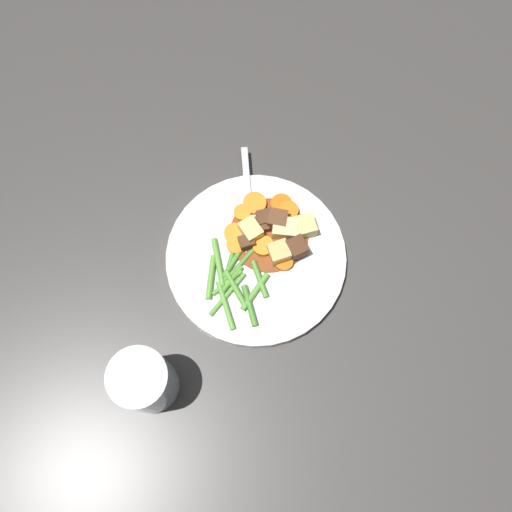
{
  "coord_description": "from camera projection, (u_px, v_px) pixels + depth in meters",
  "views": [
    {
      "loc": [
        -0.25,
        -0.06,
        0.78
      ],
      "look_at": [
        0.0,
        0.0,
        0.02
      ],
      "focal_mm": 38.56,
      "sensor_mm": 36.0,
      "label": 1
    }
  ],
  "objects": [
    {
      "name": "green_bean_12",
      "position": [
        231.0,
        281.0,
        0.79
      ],
      "size": [
        0.05,
        0.03,
        0.01
      ],
      "primitive_type": "cylinder",
      "rotation": [
        0.0,
        1.57,
        -0.4
      ],
      "color": "#599E38",
      "rests_on": "dinner_plate"
    },
    {
      "name": "carrot_slice_1",
      "position": [
        283.0,
        263.0,
        0.8
      ],
      "size": [
        0.04,
        0.04,
        0.01
      ],
      "primitive_type": "cylinder",
      "rotation": [
        0.0,
        0.0,
        0.92
      ],
      "color": "orange",
      "rests_on": "dinner_plate"
    },
    {
      "name": "meat_chunk_4",
      "position": [
        278.0,
        220.0,
        0.81
      ],
      "size": [
        0.03,
        0.03,
        0.03
      ],
      "primitive_type": "cube",
      "rotation": [
        0.0,
        0.0,
        3.19
      ],
      "color": "brown",
      "rests_on": "dinner_plate"
    },
    {
      "name": "potato_chunk_0",
      "position": [
        279.0,
        253.0,
        0.79
      ],
      "size": [
        0.04,
        0.04,
        0.03
      ],
      "primitive_type": "cube",
      "rotation": [
        0.0,
        0.0,
        5.29
      ],
      "color": "#DBBC6B",
      "rests_on": "dinner_plate"
    },
    {
      "name": "green_bean_0",
      "position": [
        226.0,
        305.0,
        0.78
      ],
      "size": [
        0.07,
        0.04,
        0.01
      ],
      "primitive_type": "cylinder",
      "rotation": [
        0.0,
        1.57,
        0.55
      ],
      "color": "#66AD42",
      "rests_on": "dinner_plate"
    },
    {
      "name": "green_bean_6",
      "position": [
        211.0,
        277.0,
        0.79
      ],
      "size": [
        0.07,
        0.02,
        0.01
      ],
      "primitive_type": "cylinder",
      "rotation": [
        0.0,
        1.57,
        0.14
      ],
      "color": "#66AD42",
      "rests_on": "dinner_plate"
    },
    {
      "name": "fork",
      "position": [
        249.0,
        202.0,
        0.83
      ],
      "size": [
        0.17,
        0.07,
        0.0
      ],
      "color": "silver",
      "rests_on": "dinner_plate"
    },
    {
      "name": "green_bean_2",
      "position": [
        237.0,
        256.0,
        0.8
      ],
      "size": [
        0.07,
        0.03,
        0.01
      ],
      "primitive_type": "cylinder",
      "rotation": [
        0.0,
        1.57,
        -0.29
      ],
      "color": "#599E38",
      "rests_on": "dinner_plate"
    },
    {
      "name": "green_bean_10",
      "position": [
        250.0,
        306.0,
        0.78
      ],
      "size": [
        0.06,
        0.04,
        0.01
      ],
      "primitive_type": "cylinder",
      "rotation": [
        0.0,
        1.57,
        0.5
      ],
      "color": "#4C8E33",
      "rests_on": "dinner_plate"
    },
    {
      "name": "carrot_slice_3",
      "position": [
        281.0,
        204.0,
        0.83
      ],
      "size": [
        0.04,
        0.04,
        0.01
      ],
      "primitive_type": "cylinder",
      "rotation": [
        0.0,
        0.0,
        5.03
      ],
      "color": "orange",
      "rests_on": "dinner_plate"
    },
    {
      "name": "water_glass",
      "position": [
        145.0,
        381.0,
        0.71
      ],
      "size": [
        0.08,
        0.08,
        0.11
      ],
      "primitive_type": "cylinder",
      "color": "silver",
      "rests_on": "ground_plane"
    },
    {
      "name": "carrot_slice_2",
      "position": [
        236.0,
        245.0,
        0.81
      ],
      "size": [
        0.04,
        0.04,
        0.01
      ],
      "primitive_type": "cylinder",
      "rotation": [
        0.0,
        0.0,
        4.1
      ],
      "color": "orange",
      "rests_on": "dinner_plate"
    },
    {
      "name": "green_bean_11",
      "position": [
        218.0,
        262.0,
        0.8
      ],
      "size": [
        0.07,
        0.04,
        0.01
      ],
      "primitive_type": "cylinder",
      "rotation": [
        0.0,
        1.57,
        0.43
      ],
      "color": "#66AD42",
      "rests_on": "dinner_plate"
    },
    {
      "name": "green_bean_1",
      "position": [
        229.0,
        266.0,
        0.8
      ],
      "size": [
        0.06,
        0.01,
        0.01
      ],
      "primitive_type": "cylinder",
      "rotation": [
        0.0,
        1.57,
        -0.0
      ],
      "color": "#599E38",
      "rests_on": "dinner_plate"
    },
    {
      "name": "meat_chunk_0",
      "position": [
        246.0,
        243.0,
        0.8
      ],
      "size": [
        0.03,
        0.03,
        0.02
      ],
      "primitive_type": "cube",
      "rotation": [
        0.0,
        0.0,
        3.69
      ],
      "color": "#56331E",
      "rests_on": "dinner_plate"
    },
    {
      "name": "green_bean_8",
      "position": [
        227.0,
        294.0,
        0.78
      ],
      "size": [
        0.07,
        0.04,
        0.01
      ],
      "primitive_type": "cylinder",
      "rotation": [
        0.0,
        1.57,
        -0.43
      ],
      "color": "#66AD42",
      "rests_on": "dinner_plate"
    },
    {
      "name": "meat_chunk_3",
      "position": [
        260.0,
        225.0,
        0.81
      ],
      "size": [
        0.03,
        0.03,
        0.02
      ],
      "primitive_type": "cube",
      "rotation": [
        0.0,
        0.0,
        2.01
      ],
      "color": "#56331E",
      "rests_on": "dinner_plate"
    },
    {
      "name": "ground_plane",
      "position": [
        256.0,
        259.0,
        0.82
      ],
      "size": [
        3.0,
        3.0,
        0.0
      ],
      "primitive_type": "plane",
      "color": "#423F3D"
    },
    {
      "name": "green_bean_4",
      "position": [
        242.0,
        262.0,
        0.8
      ],
      "size": [
        0.06,
        0.04,
        0.01
      ],
      "primitive_type": "cylinder",
      "rotation": [
        0.0,
        1.57,
        -0.46
      ],
      "color": "#599E38",
      "rests_on": "dinner_plate"
    },
    {
      "name": "carrot_slice_6",
      "position": [
        255.0,
        204.0,
        0.83
      ],
      "size": [
        0.04,
        0.04,
        0.01
      ],
      "primitive_type": "cylinder",
      "rotation": [
        0.0,
        0.0,
        4.61
      ],
      "color": "orange",
      "rests_on": "dinner_plate"
    },
    {
      "name": "green_bean_5",
      "position": [
        227.0,
        283.0,
        0.79
      ],
      "size": [
        0.05,
        0.04,
        0.01
      ],
      "primitive_type": "cylinder",
      "rotation": [
        0.0,
        1.57,
        -0.63
      ],
      "color": "#66AD42",
      "rests_on": "dinner_plate"
    },
    {
      "name": "stew_sauce",
      "position": [
        269.0,
        235.0,
        0.81
      ],
      "size": [
        0.12,
        0.12,
        0.0
      ],
      "primitive_type": "cylinder",
      "color": "brown",
      "rests_on": "dinner_plate"
    },
    {
      "name": "carrot_slice_0",
      "position": [
        289.0,
        211.0,
        0.82
      ],
      "size": [
        0.03,
        0.03,
        0.01
      ],
      "primitive_type": "cylinder",
      "rotation": [
        0.0,
        0.0,
        1.77
      ],
      "color": "orange",
      "rests_on": "dinner_plate"
    },
    {
      "name": "potato_chunk_1",
      "position": [
        285.0,
        229.0,
        0.81
      ],
      "size": [
        0.03,
        0.04,
        0.03
      ],
      "primitive_type": "cube",
      "rotation": [
        0.0,
        0.0,
        3.27
      ],
      "color": "#EAD68C",
      "rests_on": "dinner_plate"
    },
    {
      "name": "carrot_slice_5",
      "position": [
        242.0,
        213.0,
        0.82
      ],
      "size": [
        0.03,
        0.03,
        0.01
      ],
      "primitive_type": "cylinder",
      "rotation": [
        0.0,
        0.0,
        4.69
      ],
      "color": "orange",
      "rests_on": "dinner_plate"
    },
    {
      "name": "green_bean_3",
      "position": [
        255.0,
        292.0,
        0.78
      ],
      "size": [
        0.06,
        0.03,
        0.01
      ],
      "primitive_type": "cylinder",
      "rotation": [
        0.0,
        1.57,
        -0.36
      ],
      "color": "#66AD42",
      "rests_on": "dinner_plate"
    },
    {
      "name": "meat_chunk_2",
      "position": [
        267.0,
        219.0,
        0.81
      ],
      "size": [
        0.03,
        0.03,
        0.02
      ],
      "primitive_type": "cube",
      "rotation": [
        0.0,
        0.0,
        0.48
      ],
      "color": "#56331E",
      "rests_on": "dinner_plate"
    },
    {
      "name": "dinner_plate",
      "position": [
        256.0,
        258.0,
        0.81
      ],
      "size": [
        0.27,
        0.27,
        0.02
      ],
      "primitive_type": "cylinder",
      "color": "white",
      "rests_on": "ground_plane"
    },
    {
      "name": "carrot_slice_7",
      "position": [
        234.0,
        233.0,
        0.81
      ],
      "size": [
        0.04,
        0.04,
        0.01
      ],
      "primitive_type": "cylinder",
      "rotation": [
        0.0,
        0.0,
        0.64
      ],
      "color": "orange",
      "rests_on": "dinner_plate"
    },
    {
      "name": "potato_chunk_2",
      "position": [
        251.0,
        231.0,
        0.8
      ],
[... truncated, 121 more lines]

